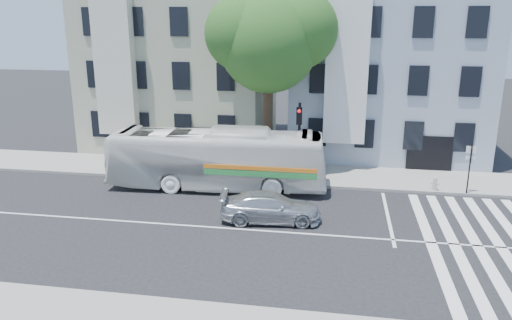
% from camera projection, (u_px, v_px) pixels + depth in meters
% --- Properties ---
extents(ground, '(120.00, 120.00, 0.00)m').
position_uv_depth(ground, '(239.00, 229.00, 21.67)').
color(ground, black).
rests_on(ground, ground).
extents(sidewalk_far, '(80.00, 4.00, 0.15)m').
position_uv_depth(sidewalk_far, '(266.00, 173.00, 29.23)').
color(sidewalk_far, gray).
rests_on(sidewalk_far, ground).
extents(building_left, '(12.00, 10.00, 11.00)m').
position_uv_depth(building_left, '(184.00, 66.00, 35.47)').
color(building_left, '#A7AA8F').
rests_on(building_left, ground).
extents(building_right, '(12.00, 10.00, 11.00)m').
position_uv_depth(building_right, '(386.00, 69.00, 33.23)').
color(building_right, '#96A3B3').
rests_on(building_right, ground).
extents(street_tree, '(7.30, 5.90, 11.10)m').
position_uv_depth(street_tree, '(270.00, 36.00, 27.76)').
color(street_tree, '#2D2116').
rests_on(street_tree, ground).
extents(bus, '(3.30, 11.71, 3.23)m').
position_uv_depth(bus, '(217.00, 159.00, 26.51)').
color(bus, white).
rests_on(bus, ground).
extents(sedan, '(2.29, 4.67, 1.31)m').
position_uv_depth(sedan, '(270.00, 207.00, 22.38)').
color(sedan, silver).
rests_on(sedan, ground).
extents(hedge, '(8.36, 3.33, 0.70)m').
position_uv_depth(hedge, '(209.00, 172.00, 27.98)').
color(hedge, '#1D541B').
rests_on(hedge, sidewalk_far).
extents(traffic_signal, '(0.48, 0.54, 4.54)m').
position_uv_depth(traffic_signal, '(299.00, 133.00, 26.47)').
color(traffic_signal, black).
rests_on(traffic_signal, ground).
extents(fire_hydrant, '(0.42, 0.29, 0.73)m').
position_uv_depth(fire_hydrant, '(435.00, 183.00, 26.03)').
color(fire_hydrant, '#B4B4AF').
rests_on(fire_hydrant, sidewalk_far).
extents(far_sign_pole, '(0.48, 0.17, 2.64)m').
position_uv_depth(far_sign_pole, '(470.00, 162.00, 25.27)').
color(far_sign_pole, black).
rests_on(far_sign_pole, sidewalk_far).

